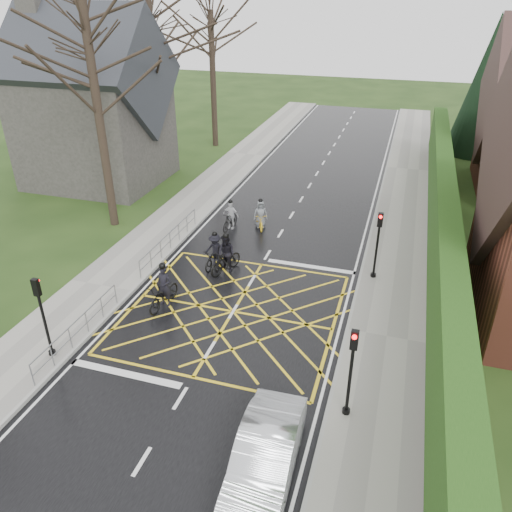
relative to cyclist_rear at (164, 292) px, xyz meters
The scene contains 22 objects.
ground 2.89m from the cyclist_rear, ahead, with size 120.00×120.00×0.00m, color black.
road 2.89m from the cyclist_rear, ahead, with size 9.00×80.00×0.01m, color black.
sidewalk_right 8.82m from the cyclist_rear, ahead, with size 3.00×80.00×0.15m, color gray.
sidewalk_left 3.28m from the cyclist_rear, behind, with size 3.00×80.00×0.15m, color gray.
stone_wall 12.34m from the cyclist_rear, 31.26° to the left, with size 0.50×38.00×0.70m, color slate.
hedge 12.42m from the cyclist_rear, 31.26° to the left, with size 0.90×38.00×2.80m, color #193B10.
conifer 29.99m from the cyclist_rear, 62.84° to the left, with size 4.60×4.60×10.00m.
church 16.96m from the cyclist_rear, 130.90° to the left, with size 8.80×7.80×11.00m.
tree_near 11.51m from the cyclist_rear, 134.12° to the left, with size 9.24×9.24×11.44m.
tree_mid 17.98m from the cyclist_rear, 116.59° to the left, with size 10.08×10.08×12.48m.
tree_far 24.23m from the cyclist_rear, 106.20° to the left, with size 8.40×8.40×10.40m.
railing_south 3.62m from the cyclist_rear, 120.93° to the right, with size 0.05×5.04×1.03m.
railing_north 4.78m from the cyclist_rear, 112.88° to the left, with size 0.05×6.04×1.03m.
traffic_light_ne 9.19m from the cyclist_rear, 30.21° to the left, with size 0.24×0.31×3.21m.
traffic_light_se 8.82m from the cyclist_rear, 25.73° to the right, with size 0.24×0.31×3.21m.
traffic_light_sw 4.81m from the cyclist_rear, 119.40° to the right, with size 0.24×0.31×3.21m.
cyclist_rear is the anchor object (origin of this frame).
cyclist_back 3.63m from the cyclist_rear, 66.68° to the left, with size 1.24×2.00×1.94m.
cyclist_mid 3.77m from the cyclist_rear, 78.34° to the left, with size 1.09×1.85×1.74m.
cyclist_front 7.70m from the cyclist_rear, 89.46° to the left, with size 0.93×1.70×1.66m.
cyclist_lead 8.46m from the cyclist_rear, 79.50° to the left, with size 1.24×1.79×1.65m.
car 8.96m from the cyclist_rear, 46.79° to the right, with size 1.50×4.31×1.42m, color silver.
Camera 1 is at (5.74, -15.48, 11.47)m, focal length 35.00 mm.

